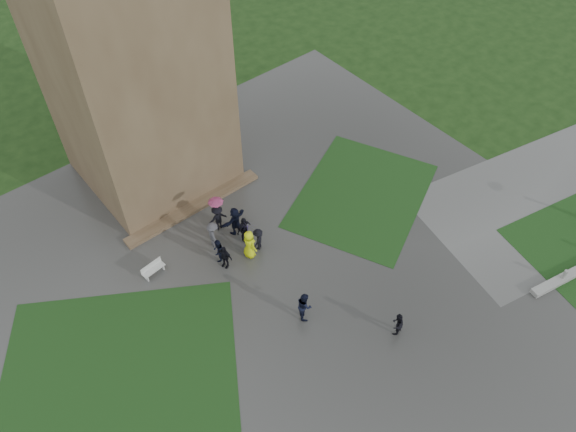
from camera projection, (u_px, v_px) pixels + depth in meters
ground at (311, 329)px, 28.05m from camera, size 120.00×120.00×0.00m
plaza at (285, 303)px, 29.07m from camera, size 34.00×34.00×0.02m
lawn_inset_left at (120, 372)px, 26.49m from camera, size 14.10×13.46×0.01m
lawn_inset_right at (362, 195)px, 34.20m from camera, size 11.12×10.15×0.01m
tower at (126, 43)px, 29.03m from camera, size 8.00×8.00×18.00m
tower_plinth at (194, 207)px, 33.39m from camera, size 9.00×0.80×0.22m
bench at (153, 269)px, 30.03m from camera, size 1.34×0.55×0.75m
visitor_cluster at (233, 231)px, 30.96m from camera, size 3.25×3.65×2.52m
pedestrian_mid at (304, 305)px, 27.92m from camera, size 0.85×1.01×1.80m
pedestrian_near at (397, 324)px, 27.38m from camera, size 0.79×0.56×1.47m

